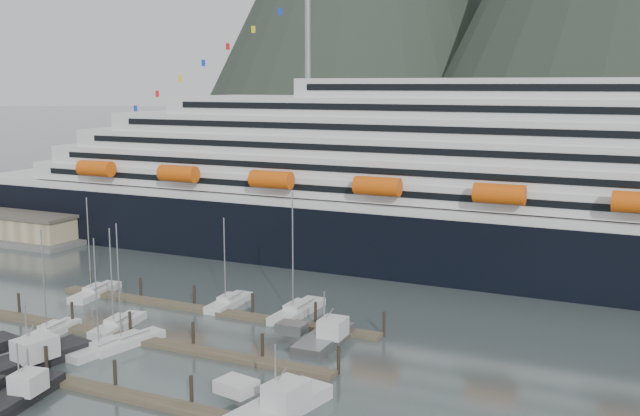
# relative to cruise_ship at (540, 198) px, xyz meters

# --- Properties ---
(ground) EXTENTS (1600.00, 1600.00, 0.00)m
(ground) POSITION_rel_cruise_ship_xyz_m (-30.03, -54.94, -12.04)
(ground) COLOR #4E5D5C
(ground) RESTS_ON ground
(cruise_ship) EXTENTS (210.00, 30.40, 50.30)m
(cruise_ship) POSITION_rel_cruise_ship_xyz_m (0.00, 0.00, 0.00)
(cruise_ship) COLOR black
(cruise_ship) RESTS_ON ground
(warehouse) EXTENTS (46.00, 20.00, 5.80)m
(warehouse) POSITION_rel_cruise_ship_xyz_m (-102.03, -12.94, -9.79)
(warehouse) COLOR #595956
(warehouse) RESTS_ON ground
(dock_near) EXTENTS (48.18, 2.28, 3.20)m
(dock_near) POSITION_rel_cruise_ship_xyz_m (-34.95, -64.89, -11.73)
(dock_near) COLOR #4C4031
(dock_near) RESTS_ON ground
(dock_mid) EXTENTS (48.18, 2.28, 3.20)m
(dock_mid) POSITION_rel_cruise_ship_xyz_m (-34.95, -51.89, -11.73)
(dock_mid) COLOR #4C4031
(dock_mid) RESTS_ON ground
(dock_far) EXTENTS (48.18, 2.28, 3.20)m
(dock_far) POSITION_rel_cruise_ship_xyz_m (-34.95, -38.89, -11.73)
(dock_far) COLOR #4C4031
(dock_far) RESTS_ON ground
(sailboat_a) EXTENTS (3.03, 8.30, 13.26)m
(sailboat_a) POSITION_rel_cruise_ship_xyz_m (-46.80, -54.49, -11.63)
(sailboat_a) COLOR silver
(sailboat_a) RESTS_ON ground
(sailboat_b) EXTENTS (4.17, 9.43, 14.70)m
(sailboat_b) POSITION_rel_cruise_ship_xyz_m (-36.13, -53.54, -11.62)
(sailboat_b) COLOR silver
(sailboat_b) RESTS_ON ground
(sailboat_c) EXTENTS (3.87, 9.54, 13.08)m
(sailboat_c) POSITION_rel_cruise_ship_xyz_m (-41.17, -49.37, -11.62)
(sailboat_c) COLOR silver
(sailboat_c) RESTS_ON ground
(sailboat_d) EXTENTS (3.56, 9.61, 13.38)m
(sailboat_d) POSITION_rel_cruise_ship_xyz_m (-37.19, -56.02, -11.64)
(sailboat_d) COLOR silver
(sailboat_d) RESTS_ON ground
(sailboat_e) EXTENTS (4.00, 9.99, 14.54)m
(sailboat_e) POSITION_rel_cruise_ship_xyz_m (-53.81, -39.42, -11.61)
(sailboat_e) COLOR silver
(sailboat_e) RESTS_ON ground
(sailboat_f) EXTENTS (3.07, 9.07, 12.65)m
(sailboat_f) POSITION_rel_cruise_ship_xyz_m (-34.12, -35.51, -11.62)
(sailboat_f) COLOR silver
(sailboat_f) RESTS_ON ground
(sailboat_g) EXTENTS (2.88, 11.27, 16.69)m
(sailboat_g) POSITION_rel_cruise_ship_xyz_m (-24.08, -34.95, -11.59)
(sailboat_g) COLOR silver
(sailboat_g) RESTS_ON ground
(trawler_a) EXTENTS (10.18, 13.97, 7.45)m
(trawler_a) POSITION_rel_cruise_ship_xyz_m (-41.30, -63.30, -11.10)
(trawler_a) COLOR black
(trawler_a) RESTS_ON ground
(trawler_b) EXTENTS (7.73, 10.12, 6.28)m
(trawler_b) POSITION_rel_cruise_ship_xyz_m (-35.24, -69.96, -11.21)
(trawler_b) COLOR black
(trawler_b) RESTS_ON ground
(trawler_d) EXTENTS (9.64, 12.94, 7.44)m
(trawler_d) POSITION_rel_cruise_ship_xyz_m (-12.17, -62.26, -11.10)
(trawler_d) COLOR silver
(trawler_d) RESTS_ON ground
(trawler_e) EXTENTS (8.27, 10.85, 6.97)m
(trawler_e) POSITION_rel_cruise_ship_xyz_m (-16.16, -43.75, -11.15)
(trawler_e) COLOR gray
(trawler_e) RESTS_ON ground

